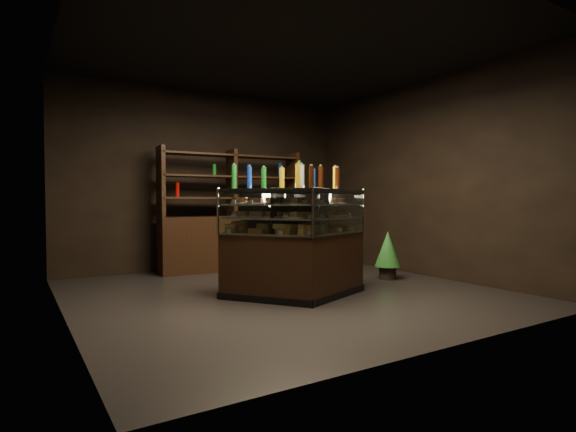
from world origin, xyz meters
The scene contains 7 objects.
ground centered at (0.00, 0.00, 0.00)m, with size 5.00×5.00×0.00m, color black.
room_shell centered at (0.00, 0.00, 1.94)m, with size 5.02×5.02×3.01m.
display_case centered at (-0.02, -0.32, 0.44)m, with size 1.81×1.32×1.31m.
food_display centered at (-0.02, -0.32, 1.02)m, with size 1.52×0.98×0.41m.
bottles_top centered at (-0.02, -0.31, 1.44)m, with size 1.35×0.85×0.30m.
potted_conifer centered at (1.79, 0.01, 0.46)m, with size 0.37×0.37×0.80m.
back_shelving centered at (0.22, 2.05, 0.61)m, with size 2.42×0.53×2.00m.
Camera 1 is at (-2.94, -4.81, 1.16)m, focal length 28.00 mm.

